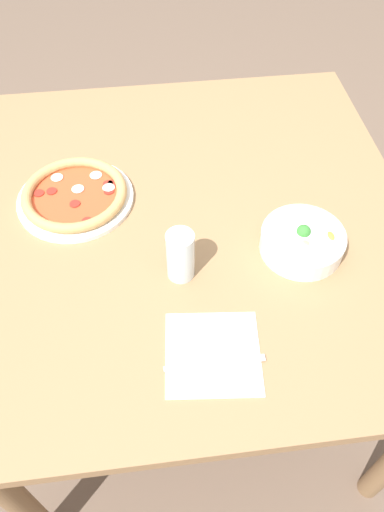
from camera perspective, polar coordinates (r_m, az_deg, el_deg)
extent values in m
plane|color=brown|center=(1.84, -0.03, -11.24)|extent=(8.00, 8.00, 0.00)
cube|color=#99724C|center=(1.25, -0.04, 4.36)|extent=(1.16, 1.09, 0.03)
cylinder|color=olive|center=(1.90, -16.51, 6.43)|extent=(0.06, 0.06, 0.71)
cylinder|color=olive|center=(1.37, -19.29, -24.92)|extent=(0.06, 0.06, 0.71)
cylinder|color=olive|center=(1.95, 12.22, 8.97)|extent=(0.06, 0.06, 0.71)
cylinder|color=white|center=(1.30, -13.15, 6.38)|extent=(0.29, 0.29, 0.01)
torus|color=tan|center=(1.28, -13.30, 6.98)|extent=(0.26, 0.26, 0.03)
cylinder|color=#D14C28|center=(1.29, -13.22, 6.66)|extent=(0.23, 0.23, 0.01)
cylinder|color=maroon|center=(1.30, -9.57, 8.13)|extent=(0.03, 0.03, 0.00)
cylinder|color=maroon|center=(1.28, -9.47, 7.34)|extent=(0.03, 0.03, 0.00)
cylinder|color=maroon|center=(1.22, -11.88, 3.92)|extent=(0.03, 0.03, 0.00)
cylinder|color=maroon|center=(1.31, -15.74, 7.15)|extent=(0.03, 0.03, 0.00)
cylinder|color=maroon|center=(1.26, -13.24, 5.84)|extent=(0.03, 0.03, 0.00)
cylinder|color=maroon|center=(1.32, -17.09, 6.88)|extent=(0.03, 0.03, 0.00)
cylinder|color=maroon|center=(1.30, -9.04, 8.21)|extent=(0.03, 0.03, 0.00)
ellipsoid|color=silver|center=(1.29, -9.50, 7.73)|extent=(0.03, 0.03, 0.01)
ellipsoid|color=silver|center=(1.30, -12.91, 7.50)|extent=(0.03, 0.03, 0.01)
ellipsoid|color=silver|center=(1.35, -15.18, 8.67)|extent=(0.03, 0.03, 0.01)
ellipsoid|color=silver|center=(1.33, -10.93, 9.07)|extent=(0.03, 0.03, 0.01)
cylinder|color=white|center=(1.17, 12.47, 1.61)|extent=(0.19, 0.19, 0.05)
torus|color=white|center=(1.15, 12.65, 2.30)|extent=(0.19, 0.19, 0.01)
ellipsoid|color=tan|center=(1.15, 13.49, 1.44)|extent=(0.04, 0.03, 0.02)
ellipsoid|color=tan|center=(1.14, 12.87, 1.26)|extent=(0.04, 0.04, 0.02)
ellipsoid|color=#998466|center=(1.17, 9.43, 3.62)|extent=(0.04, 0.03, 0.02)
ellipsoid|color=tan|center=(1.14, 12.32, 1.37)|extent=(0.03, 0.04, 0.02)
sphere|color=#388433|center=(1.15, 12.64, 2.75)|extent=(0.03, 0.03, 0.03)
ellipsoid|color=yellow|center=(1.16, 15.55, 2.04)|extent=(0.04, 0.02, 0.02)
cube|color=white|center=(1.01, 2.39, -11.06)|extent=(0.20, 0.20, 0.00)
cube|color=silver|center=(1.01, 0.65, -9.74)|extent=(0.01, 0.12, 0.00)
cube|color=silver|center=(1.02, 5.70, -9.45)|extent=(0.00, 0.05, 0.00)
cube|color=silver|center=(1.02, 5.66, -9.24)|extent=(0.00, 0.05, 0.00)
cube|color=silver|center=(1.03, 5.61, -9.04)|extent=(0.00, 0.05, 0.00)
cube|color=silver|center=(1.03, 5.57, -8.83)|extent=(0.00, 0.05, 0.00)
cube|color=silver|center=(0.99, -0.92, -12.56)|extent=(0.01, 0.08, 0.01)
cube|color=silver|center=(1.00, 4.93, -11.85)|extent=(0.01, 0.12, 0.00)
cylinder|color=silver|center=(1.07, -1.33, 0.06)|extent=(0.06, 0.06, 0.13)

